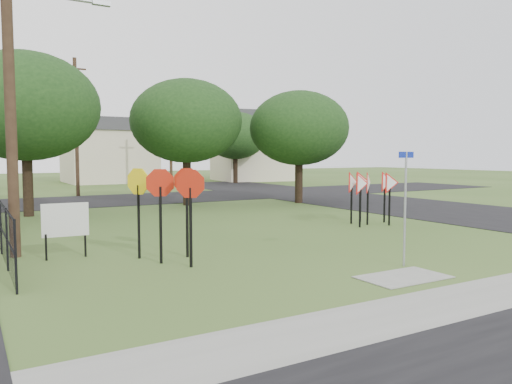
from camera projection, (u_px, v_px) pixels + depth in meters
ground at (335, 258)px, 13.23m from camera, size 140.00×140.00×0.00m
sidewalk at (474, 297)px, 9.61m from camera, size 30.00×1.60×0.02m
street_right at (388, 204)px, 27.87m from camera, size 8.00×50.00×0.02m
street_far at (125, 199)px, 30.44m from camera, size 60.00×8.00×0.02m
curb_pad at (403, 277)px, 11.16m from camera, size 2.00×1.20×0.02m
street_name_sign at (405, 200)px, 12.20m from camera, size 0.58×0.10×2.82m
stop_sign_cluster at (169, 192)px, 12.74m from camera, size 1.68×2.22×2.42m
yield_sign_cluster at (369, 185)px, 19.59m from camera, size 2.70×1.47×2.12m
info_board at (65, 222)px, 13.14m from camera, size 1.18×0.10×1.48m
utility_pole_main at (11, 61)px, 13.06m from camera, size 3.55×0.33×10.00m
far_pole_a at (76, 126)px, 32.53m from camera, size 1.40×0.24×9.00m
far_pole_b at (171, 135)px, 40.02m from camera, size 1.40×0.24×8.50m
house_mid at (109, 150)px, 49.44m from camera, size 8.40×8.40×6.20m
house_right at (251, 146)px, 53.00m from camera, size 8.30×8.30×7.20m
tree_near_left at (25, 107)px, 21.89m from camera, size 6.40×6.40×7.27m
tree_near_mid at (186, 121)px, 26.80m from camera, size 6.00×6.00×6.80m
tree_near_right at (299, 128)px, 28.13m from camera, size 5.60×5.60×6.33m
tree_far_right at (235, 136)px, 47.48m from camera, size 6.00×6.00×6.80m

